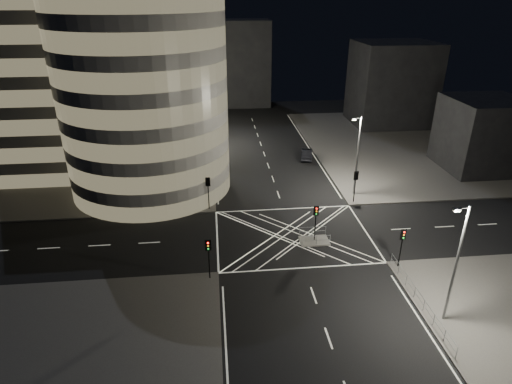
{
  "coord_description": "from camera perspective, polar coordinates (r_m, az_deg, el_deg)",
  "views": [
    {
      "loc": [
        -7.92,
        -38.55,
        23.6
      ],
      "look_at": [
        -3.42,
        4.75,
        3.0
      ],
      "focal_mm": 30.0,
      "sensor_mm": 36.0,
      "label": 1
    }
  ],
  "objects": [
    {
      "name": "railing_near_right",
      "position": [
        38.53,
        20.93,
        -13.13
      ],
      "size": [
        0.06,
        11.7,
        1.1
      ],
      "primitive_type": "cube",
      "color": "slate",
      "rests_on": "sidewalk_near_right"
    },
    {
      "name": "central_island",
      "position": [
        45.0,
        7.76,
        -6.46
      ],
      "size": [
        3.0,
        2.0,
        0.15
      ],
      "primitive_type": "cube",
      "color": "slate",
      "rests_on": "ground"
    },
    {
      "name": "tree_c",
      "position": [
        62.37,
        -8.11,
        7.94
      ],
      "size": [
        4.39,
        4.39,
        7.62
      ],
      "color": "black",
      "rests_on": "sidewalk_far_left"
    },
    {
      "name": "street_lamp_right_far",
      "position": [
        53.74,
        13.33,
        4.98
      ],
      "size": [
        1.25,
        0.25,
        10.0
      ],
      "color": "slate",
      "rests_on": "sidewalk_far_right"
    },
    {
      "name": "traffic_signal_island",
      "position": [
        43.58,
        7.98,
        -3.29
      ],
      "size": [
        0.55,
        0.22,
        4.0
      ],
      "color": "black",
      "rests_on": "central_island"
    },
    {
      "name": "building_right_near",
      "position": [
        68.95,
        27.94,
        6.83
      ],
      "size": [
        10.0,
        10.0,
        10.0
      ],
      "primitive_type": "cube",
      "color": "black",
      "rests_on": "sidewalk_far_right"
    },
    {
      "name": "tree_d",
      "position": [
        68.0,
        -8.01,
        9.83
      ],
      "size": [
        5.68,
        5.68,
        8.84
      ],
      "color": "black",
      "rests_on": "sidewalk_far_left"
    },
    {
      "name": "office_block_rear",
      "position": [
        82.72,
        -16.28,
        15.7
      ],
      "size": [
        24.0,
        16.0,
        22.0
      ],
      "primitive_type": "cube",
      "color": "#9C9993",
      "rests_on": "sidewalk_far_left"
    },
    {
      "name": "building_right_far",
      "position": [
        87.04,
        17.63,
        13.62
      ],
      "size": [
        14.0,
        12.0,
        15.0
      ],
      "primitive_type": "cube",
      "color": "black",
      "rests_on": "sidewalk_far_right"
    },
    {
      "name": "street_lamp_left_near",
      "position": [
        53.7,
        -7.23,
        5.46
      ],
      "size": [
        1.25,
        0.25,
        10.0
      ],
      "color": "slate",
      "rests_on": "sidewalk_far_left"
    },
    {
      "name": "sedan",
      "position": [
        66.51,
        6.77,
        5.07
      ],
      "size": [
        2.62,
        4.94,
        1.55
      ],
      "primitive_type": "imported",
      "rotation": [
        0.0,
        0.0,
        2.92
      ],
      "color": "black",
      "rests_on": "ground"
    },
    {
      "name": "tree_e",
      "position": [
        74.16,
        -7.84,
        9.99
      ],
      "size": [
        3.83,
        3.83,
        6.36
      ],
      "color": "black",
      "rests_on": "sidewalk_far_left"
    },
    {
      "name": "building_far_end",
      "position": [
        97.73,
        -3.72,
        16.68
      ],
      "size": [
        18.0,
        8.0,
        18.0
      ],
      "primitive_type": "cube",
      "color": "black",
      "rests_on": "ground"
    },
    {
      "name": "tree_b",
      "position": [
        56.8,
        -8.24,
        5.76
      ],
      "size": [
        4.54,
        4.54,
        7.3
      ],
      "color": "black",
      "rests_on": "sidewalk_far_left"
    },
    {
      "name": "tree_a",
      "position": [
        51.23,
        -8.41,
        3.4
      ],
      "size": [
        4.28,
        4.28,
        7.03
      ],
      "color": "black",
      "rests_on": "sidewalk_far_left"
    },
    {
      "name": "traffic_signal_nl",
      "position": [
        37.91,
        -6.36,
        -7.93
      ],
      "size": [
        0.55,
        0.22,
        4.0
      ],
      "color": "black",
      "rests_on": "sidewalk_near_left"
    },
    {
      "name": "street_lamp_right_near",
      "position": [
        35.07,
        25.11,
        -8.38
      ],
      "size": [
        1.25,
        0.25,
        10.0
      ],
      "color": "slate",
      "rests_on": "sidewalk_near_right"
    },
    {
      "name": "railing_island_south",
      "position": [
        43.93,
        8.07,
        -6.38
      ],
      "size": [
        2.8,
        0.06,
        1.1
      ],
      "primitive_type": "cube",
      "color": "slate",
      "rests_on": "central_island"
    },
    {
      "name": "traffic_signal_nr",
      "position": [
        41.42,
        18.91,
        -6.17
      ],
      "size": [
        0.55,
        0.22,
        4.0
      ],
      "color": "black",
      "rests_on": "sidewalk_near_right"
    },
    {
      "name": "ground",
      "position": [
        45.89,
        4.89,
        -5.73
      ],
      "size": [
        120.0,
        120.0,
        0.0
      ],
      "primitive_type": "plane",
      "color": "black",
      "rests_on": "ground"
    },
    {
      "name": "traffic_signal_fl",
      "position": [
        49.85,
        -6.41,
        0.64
      ],
      "size": [
        0.55,
        0.22,
        4.0
      ],
      "color": "black",
      "rests_on": "sidewalk_far_left"
    },
    {
      "name": "traffic_signal_fr",
      "position": [
        52.57,
        13.14,
        1.45
      ],
      "size": [
        0.55,
        0.22,
        4.0
      ],
      "color": "black",
      "rests_on": "sidewalk_far_right"
    },
    {
      "name": "sidewalk_far_right",
      "position": [
        78.82,
        22.46,
        6.01
      ],
      "size": [
        42.0,
        42.0,
        0.15
      ],
      "primitive_type": "cube",
      "color": "#4E4C49",
      "rests_on": "ground"
    },
    {
      "name": "railing_island_north",
      "position": [
        45.42,
        7.55,
        -5.2
      ],
      "size": [
        2.8,
        0.06,
        1.1
      ],
      "primitive_type": "cube",
      "color": "slate",
      "rests_on": "central_island"
    },
    {
      "name": "office_tower_curved",
      "position": [
        59.72,
        -18.75,
        13.47
      ],
      "size": [
        30.0,
        29.0,
        27.2
      ],
      "color": "#9C9993",
      "rests_on": "sidewalk_far_left"
    },
    {
      "name": "sidewalk_far_left",
      "position": [
        72.77,
        -22.48,
        4.48
      ],
      "size": [
        42.0,
        42.0,
        0.15
      ],
      "primitive_type": "cube",
      "color": "#4E4C49",
      "rests_on": "ground"
    },
    {
      "name": "street_lamp_left_far",
      "position": [
        70.91,
        -7.07,
        10.37
      ],
      "size": [
        1.25,
        0.25,
        10.0
      ],
      "color": "slate",
      "rests_on": "sidewalk_far_left"
    }
  ]
}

